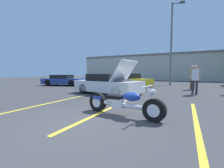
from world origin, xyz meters
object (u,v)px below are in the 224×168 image
(light_pole, at_px, (172,41))
(motorcycle, at_px, (123,103))
(parked_car_left_row, at_px, (63,80))
(parked_car_mid_row, at_px, (128,80))
(spectator_midground, at_px, (193,75))
(show_car_hood_open, at_px, (108,84))
(spectator_by_show_car, at_px, (195,77))

(light_pole, height_order, motorcycle, light_pole)
(parked_car_left_row, relative_size, parked_car_mid_row, 0.91)
(light_pole, height_order, parked_car_mid_row, light_pole)
(light_pole, distance_m, motorcycle, 13.01)
(spectator_midground, bearing_deg, show_car_hood_open, -134.90)
(show_car_hood_open, bearing_deg, spectator_midground, 55.58)
(parked_car_mid_row, relative_size, spectator_by_show_car, 2.78)
(parked_car_left_row, xyz_separation_m, spectator_midground, (11.49, 1.51, 0.56))
(spectator_midground, bearing_deg, spectator_by_show_car, -89.25)
(motorcycle, distance_m, parked_car_left_row, 11.83)
(parked_car_left_row, distance_m, spectator_midground, 11.60)
(parked_car_left_row, relative_size, spectator_by_show_car, 2.52)
(spectator_by_show_car, xyz_separation_m, spectator_midground, (-0.04, 2.82, 0.06))
(parked_car_mid_row, bearing_deg, parked_car_left_row, -137.49)
(parked_car_mid_row, bearing_deg, spectator_midground, 15.66)
(parked_car_left_row, height_order, spectator_by_show_car, spectator_by_show_car)
(parked_car_left_row, height_order, parked_car_mid_row, parked_car_mid_row)
(show_car_hood_open, bearing_deg, spectator_by_show_car, 32.22)
(spectator_midground, bearing_deg, motorcycle, -103.49)
(light_pole, height_order, parked_car_left_row, light_pole)
(show_car_hood_open, height_order, parked_car_left_row, show_car_hood_open)
(parked_car_mid_row, height_order, spectator_midground, spectator_midground)
(spectator_by_show_car, bearing_deg, show_car_hood_open, -158.26)
(parked_car_left_row, distance_m, spectator_by_show_car, 11.61)
(parked_car_mid_row, relative_size, spectator_midground, 2.66)
(show_car_hood_open, distance_m, parked_car_mid_row, 5.42)
(motorcycle, xyz_separation_m, parked_car_left_row, (-9.41, 7.18, 0.14))
(parked_car_mid_row, bearing_deg, spectator_by_show_car, -9.94)
(light_pole, relative_size, show_car_hood_open, 1.90)
(show_car_hood_open, relative_size, spectator_by_show_car, 2.51)
(show_car_hood_open, xyz_separation_m, parked_car_left_row, (-6.81, 3.19, -0.08))
(light_pole, bearing_deg, show_car_hood_open, -108.76)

